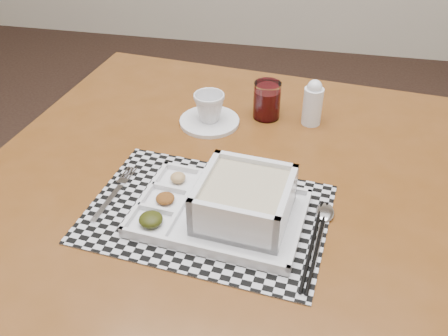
{
  "coord_description": "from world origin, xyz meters",
  "views": [
    {
      "loc": [
        0.59,
        -0.99,
        1.47
      ],
      "look_at": [
        0.43,
        -0.2,
        0.87
      ],
      "focal_mm": 40.0,
      "sensor_mm": 36.0,
      "label": 1
    }
  ],
  "objects_px": {
    "cup": "(209,107)",
    "juice_glass": "(267,102)",
    "creamer_bottle": "(313,103)",
    "dining_table": "(226,211)",
    "serving_tray": "(236,205)"
  },
  "relations": [
    {
      "from": "cup",
      "to": "juice_glass",
      "type": "xyz_separation_m",
      "value": [
        0.14,
        0.06,
        -0.0
      ]
    },
    {
      "from": "dining_table",
      "to": "serving_tray",
      "type": "xyz_separation_m",
      "value": [
        0.04,
        -0.11,
        0.12
      ]
    },
    {
      "from": "creamer_bottle",
      "to": "dining_table",
      "type": "bearing_deg",
      "value": -119.89
    },
    {
      "from": "cup",
      "to": "juice_glass",
      "type": "height_order",
      "value": "juice_glass"
    },
    {
      "from": "cup",
      "to": "juice_glass",
      "type": "distance_m",
      "value": 0.15
    },
    {
      "from": "cup",
      "to": "dining_table",
      "type": "bearing_deg",
      "value": -69.52
    },
    {
      "from": "serving_tray",
      "to": "creamer_bottle",
      "type": "distance_m",
      "value": 0.41
    },
    {
      "from": "dining_table",
      "to": "juice_glass",
      "type": "relative_size",
      "value": 12.55
    },
    {
      "from": "serving_tray",
      "to": "juice_glass",
      "type": "distance_m",
      "value": 0.4
    },
    {
      "from": "creamer_bottle",
      "to": "serving_tray",
      "type": "bearing_deg",
      "value": -107.09
    },
    {
      "from": "dining_table",
      "to": "cup",
      "type": "height_order",
      "value": "cup"
    },
    {
      "from": "juice_glass",
      "to": "creamer_bottle",
      "type": "relative_size",
      "value": 0.8
    },
    {
      "from": "dining_table",
      "to": "serving_tray",
      "type": "bearing_deg",
      "value": -70.5
    },
    {
      "from": "juice_glass",
      "to": "cup",
      "type": "bearing_deg",
      "value": -156.13
    },
    {
      "from": "cup",
      "to": "creamer_bottle",
      "type": "relative_size",
      "value": 0.65
    }
  ]
}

